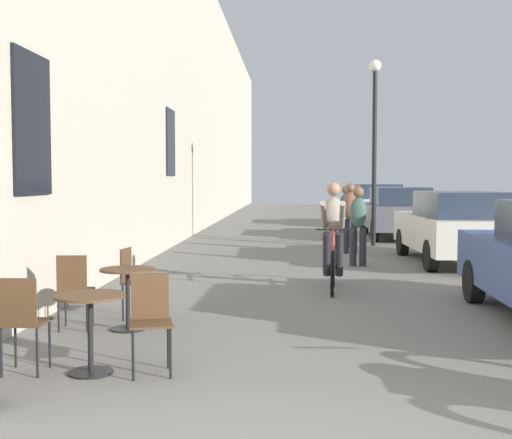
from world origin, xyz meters
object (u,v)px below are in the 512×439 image
Objects in this scene: cafe_chair_near_toward_street at (22,318)px; street_lamp at (375,128)px; cafe_table_near at (90,316)px; parked_car_second at (456,226)px; cafe_chair_mid_toward_street at (134,278)px; cyclist_on_bicycle at (333,239)px; cafe_table_mid at (128,285)px; parked_car_fourth at (375,204)px; parked_car_third at (397,212)px; cafe_chair_mid_toward_wall at (74,286)px; pedestrian_mid at (350,214)px; pedestrian_far at (346,212)px; pedestrian_near at (358,222)px; cafe_chair_near_toward_wall at (151,316)px.

street_lamp reaches higher than cafe_chair_near_toward_street.
parked_car_second is at bearing 57.53° from cafe_table_near.
cafe_chair_near_toward_street is at bearing -110.86° from street_lamp.
cyclist_on_bicycle is (2.65, 2.45, 0.29)m from cafe_chair_mid_toward_street.
cafe_table_mid is 0.16× the size of parked_car_fourth.
cafe_chair_near_toward_street is 0.21× the size of parked_car_third.
cafe_chair_mid_toward_wall is 0.51× the size of cyclist_on_bicycle.
street_lamp is at bearing -112.42° from parked_car_third.
street_lamp is at bearing 69.14° from cafe_chair_near_toward_street.
pedestrian_mid is 1.61m from pedestrian_far.
cafe_table_mid is 6.77m from pedestrian_near.
cafe_table_mid is 11.27m from street_lamp.
pedestrian_near is at bearing 71.01° from cafe_chair_near_toward_wall.
pedestrian_mid reaches higher than cafe_chair_mid_toward_wall.
cafe_chair_mid_toward_wall is 0.18× the size of street_lamp.
cafe_table_near is at bearing -67.21° from cafe_chair_mid_toward_wall.
parked_car_fourth is at bearing 77.37° from cafe_chair_near_toward_wall.
pedestrian_far is at bearing 74.50° from cafe_table_near.
cafe_chair_mid_toward_wall is at bearing 127.68° from cafe_chair_near_toward_wall.
pedestrian_far is at bearing -122.86° from parked_car_third.
cafe_chair_near_toward_street is 1.00× the size of cafe_chair_mid_toward_street.
cafe_chair_near_toward_street is at bearing -172.44° from cafe_chair_near_toward_wall.
cafe_chair_mid_toward_street reaches higher than cafe_table_near.
cafe_chair_near_toward_wall is at bearing -108.99° from pedestrian_near.
parked_car_second is at bearing 47.23° from cafe_chair_mid_toward_street.
cyclist_on_bicycle is at bearing -129.11° from parked_car_second.
pedestrian_near is (3.25, 5.93, 0.39)m from cafe_table_mid.
pedestrian_far is at bearing 69.84° from cafe_chair_mid_toward_street.
parked_car_third is (5.58, 14.44, 0.28)m from cafe_chair_near_toward_street.
cafe_chair_mid_toward_wall is 4.48m from cyclist_on_bicycle.
cafe_chair_near_toward_street reaches higher than cafe_table_mid.
pedestrian_far is at bearing 88.96° from pedestrian_near.
cafe_chair_mid_toward_wall is 0.55× the size of pedestrian_near.
cafe_chair_near_toward_street is 0.55× the size of pedestrian_near.
parked_car_fourth is (-0.15, 12.13, 0.04)m from parked_car_second.
cyclist_on_bicycle is (3.18, 3.15, 0.29)m from cafe_chair_mid_toward_wall.
pedestrian_mid reaches higher than cafe_chair_mid_toward_street.
parked_car_fourth is at bearing 74.48° from cafe_chair_near_toward_street.
parked_car_second reaches higher than cafe_table_mid.
cafe_chair_mid_toward_street is (0.42, 2.46, 0.00)m from cafe_chair_near_toward_street.
cafe_chair_mid_toward_wall is at bearing -114.17° from parked_car_third.
cafe_chair_near_toward_street is 2.49m from cafe_chair_mid_toward_street.
pedestrian_mid is 0.37× the size of parked_car_fourth.
pedestrian_mid is at bearing 138.32° from parked_car_second.
cafe_table_near is at bearing -112.32° from pedestrian_near.
cyclist_on_bicycle is at bearing 42.77° from cafe_chair_mid_toward_street.
cafe_chair_near_toward_wall is 10.32m from pedestrian_mid.
street_lamp is at bearing 21.45° from pedestrian_far.
cafe_chair_mid_toward_street is 0.21× the size of parked_car_second.
pedestrian_near reaches higher than cafe_chair_mid_toward_wall.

